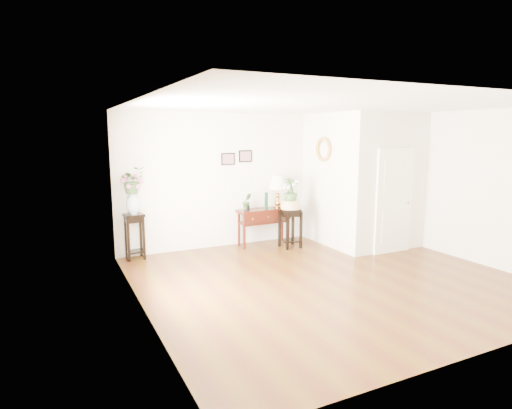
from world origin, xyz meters
TOP-DOWN VIEW (x-y plane):
  - floor at (0.00, 0.00)m, footprint 6.00×5.50m
  - ceiling at (0.00, 0.00)m, footprint 6.00×5.50m
  - wall_back at (0.00, 2.75)m, footprint 6.00×0.02m
  - wall_front at (0.00, -2.75)m, footprint 6.00×0.02m
  - wall_left at (-3.00, 0.00)m, footprint 0.02×5.50m
  - wall_right at (3.00, 0.00)m, footprint 0.02×5.50m
  - partition at (2.10, 1.77)m, footprint 1.80×1.95m
  - door at (2.10, 0.78)m, footprint 0.90×0.05m
  - art_print_left at (-0.65, 2.73)m, footprint 0.30×0.02m
  - art_print_right at (-0.25, 2.73)m, footprint 0.30×0.02m
  - wall_ornament at (1.16, 1.90)m, footprint 0.07×0.51m
  - console_table at (0.05, 2.45)m, footprint 1.19×0.44m
  - table_lamp at (0.39, 2.45)m, footprint 0.48×0.48m
  - green_vase at (0.11, 2.45)m, footprint 0.08×0.08m
  - potted_plant at (-0.35, 2.45)m, footprint 0.21×0.17m
  - plant_stand_a at (-2.65, 2.57)m, footprint 0.38×0.38m
  - porcelain_vase at (-2.65, 2.57)m, footprint 0.32×0.32m
  - lily_arrangement at (-2.65, 2.57)m, footprint 0.56×0.52m
  - plant_stand_b at (0.45, 2.01)m, footprint 0.48×0.48m
  - ceramic_bowl at (0.45, 2.01)m, footprint 0.51×0.51m
  - narcissus at (0.45, 2.01)m, footprint 0.36×0.36m

SIDE VIEW (x-z plane):
  - floor at x=0.00m, z-range -0.01..0.01m
  - console_table at x=0.05m, z-range 0.00..0.78m
  - plant_stand_b at x=0.45m, z-range 0.00..0.83m
  - plant_stand_a at x=-2.65m, z-range 0.00..0.88m
  - ceramic_bowl at x=0.45m, z-range 0.82..0.99m
  - green_vase at x=0.11m, z-range 0.78..1.13m
  - potted_plant at x=-0.35m, z-range 0.78..1.13m
  - door at x=2.10m, z-range 0.00..2.10m
  - porcelain_vase at x=-2.65m, z-range 0.88..1.32m
  - table_lamp at x=0.39m, z-range 0.78..1.49m
  - narcissus at x=0.45m, z-range 0.95..1.47m
  - wall_back at x=0.00m, z-range 0.00..2.80m
  - wall_front at x=0.00m, z-range 0.00..2.80m
  - wall_left at x=-3.00m, z-range 0.00..2.80m
  - wall_right at x=3.00m, z-range 0.00..2.80m
  - partition at x=2.10m, z-range 0.00..2.80m
  - lily_arrangement at x=-2.65m, z-range 1.28..1.78m
  - art_print_left at x=-0.65m, z-range 1.73..1.98m
  - art_print_right at x=-0.25m, z-range 1.77..2.02m
  - wall_ornament at x=1.16m, z-range 1.79..2.30m
  - ceiling at x=0.00m, z-range 2.79..2.81m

